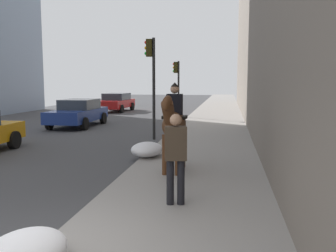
{
  "coord_description": "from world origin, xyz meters",
  "views": [
    {
      "loc": [
        -4.25,
        -2.57,
        2.42
      ],
      "look_at": [
        4.0,
        -1.24,
        1.4
      ],
      "focal_mm": 39.7,
      "sensor_mm": 36.0,
      "label": 1
    }
  ],
  "objects_px": {
    "pedestrian_greeting": "(176,153)",
    "car_far_lane": "(116,102)",
    "mounted_horse_near": "(174,123)",
    "traffic_light_far_curb": "(177,80)",
    "traffic_light_near_curb": "(152,72)",
    "car_near_lane": "(78,112)"
  },
  "relations": [
    {
      "from": "pedestrian_greeting",
      "to": "car_far_lane",
      "type": "bearing_deg",
      "value": 9.09
    },
    {
      "from": "mounted_horse_near",
      "to": "car_far_lane",
      "type": "distance_m",
      "value": 20.75
    },
    {
      "from": "car_far_lane",
      "to": "traffic_light_far_curb",
      "type": "bearing_deg",
      "value": 51.49
    },
    {
      "from": "traffic_light_far_curb",
      "to": "traffic_light_near_curb",
      "type": "bearing_deg",
      "value": -179.02
    },
    {
      "from": "mounted_horse_near",
      "to": "car_near_lane",
      "type": "height_order",
      "value": "mounted_horse_near"
    },
    {
      "from": "pedestrian_greeting",
      "to": "car_near_lane",
      "type": "bearing_deg",
      "value": 19.22
    },
    {
      "from": "traffic_light_far_curb",
      "to": "pedestrian_greeting",
      "type": "bearing_deg",
      "value": -172.3
    },
    {
      "from": "car_near_lane",
      "to": "traffic_light_far_curb",
      "type": "bearing_deg",
      "value": 136.53
    },
    {
      "from": "car_far_lane",
      "to": "traffic_light_far_curb",
      "type": "distance_m",
      "value": 7.59
    },
    {
      "from": "pedestrian_greeting",
      "to": "car_far_lane",
      "type": "relative_size",
      "value": 0.38
    },
    {
      "from": "car_near_lane",
      "to": "car_far_lane",
      "type": "height_order",
      "value": "same"
    },
    {
      "from": "pedestrian_greeting",
      "to": "traffic_light_far_curb",
      "type": "height_order",
      "value": "traffic_light_far_curb"
    },
    {
      "from": "mounted_horse_near",
      "to": "traffic_light_far_curb",
      "type": "relative_size",
      "value": 0.62
    },
    {
      "from": "traffic_light_near_curb",
      "to": "pedestrian_greeting",
      "type": "bearing_deg",
      "value": -165.43
    },
    {
      "from": "traffic_light_near_curb",
      "to": "traffic_light_far_curb",
      "type": "relative_size",
      "value": 1.13
    },
    {
      "from": "car_far_lane",
      "to": "traffic_light_far_curb",
      "type": "height_order",
      "value": "traffic_light_far_curb"
    },
    {
      "from": "traffic_light_near_curb",
      "to": "car_near_lane",
      "type": "bearing_deg",
      "value": 51.77
    },
    {
      "from": "mounted_horse_near",
      "to": "car_far_lane",
      "type": "height_order",
      "value": "mounted_horse_near"
    },
    {
      "from": "car_near_lane",
      "to": "traffic_light_near_curb",
      "type": "height_order",
      "value": "traffic_light_near_curb"
    },
    {
      "from": "pedestrian_greeting",
      "to": "car_near_lane",
      "type": "relative_size",
      "value": 0.37
    },
    {
      "from": "mounted_horse_near",
      "to": "traffic_light_near_curb",
      "type": "xyz_separation_m",
      "value": [
        5.77,
        1.75,
        1.4
      ]
    },
    {
      "from": "pedestrian_greeting",
      "to": "car_far_lane",
      "type": "distance_m",
      "value": 23.24
    }
  ]
}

